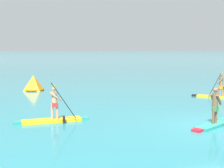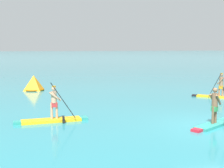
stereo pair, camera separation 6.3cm
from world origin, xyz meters
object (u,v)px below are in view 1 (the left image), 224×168
Objects in this scene: paddleboarder_mid_center at (216,118)px; paddleboarder_far_right at (218,93)px; race_marker_buoy at (34,84)px; paddleboarder_near_left at (53,115)px.

paddleboarder_far_right is (4.50, 6.89, 0.02)m from paddleboarder_mid_center.
paddleboarder_mid_center is 8.23m from paddleboarder_far_right.
race_marker_buoy is at bearing 89.51° from paddleboarder_mid_center.
paddleboarder_mid_center is at bearing -23.85° from paddleboarder_near_left.
paddleboarder_mid_center is 1.78× the size of race_marker_buoy.
race_marker_buoy is (-0.69, 11.26, 0.24)m from paddleboarder_near_left.
paddleboarder_near_left is 1.18× the size of paddleboarder_far_right.
paddleboarder_mid_center reaches higher than paddleboarder_far_right.
paddleboarder_near_left is 12.29m from paddleboarder_far_right.
paddleboarder_far_right is 1.60× the size of race_marker_buoy.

